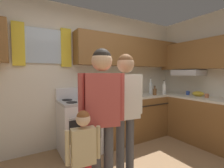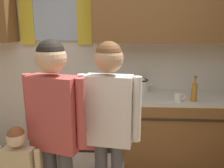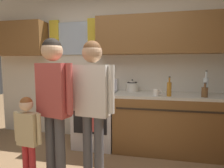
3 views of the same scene
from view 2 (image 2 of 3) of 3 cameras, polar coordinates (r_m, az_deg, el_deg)
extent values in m
cube|color=silver|center=(3.09, 0.28, 6.34)|extent=(4.60, 0.10, 2.60)
cube|color=silver|center=(3.12, -13.67, 15.66)|extent=(0.56, 0.03, 0.58)
cube|color=yellow|center=(3.23, -20.23, 15.14)|extent=(0.18, 0.04, 0.68)
cube|color=yellow|center=(3.03, -6.73, 16.01)|extent=(0.18, 0.04, 0.68)
cube|color=brown|center=(2.99, 21.16, 15.24)|extent=(2.52, 0.32, 0.60)
cube|color=brown|center=(3.17, 22.73, -11.01)|extent=(2.18, 0.62, 0.86)
cube|color=beige|center=(3.02, 23.52, -3.20)|extent=(2.18, 0.62, 0.04)
cube|color=#2D2319|center=(2.79, 25.42, -8.22)|extent=(2.06, 0.01, 0.02)
cube|color=silver|center=(3.01, -4.50, -11.24)|extent=(0.65, 0.62, 0.86)
cube|color=black|center=(2.71, -5.41, -13.09)|extent=(0.53, 0.01, 0.36)
cylinder|color=#ADADB2|center=(2.59, -5.60, -9.00)|extent=(0.53, 0.02, 0.02)
cube|color=#ADADB2|center=(2.85, -4.67, -3.01)|extent=(0.65, 0.62, 0.04)
cube|color=silver|center=(3.08, -4.05, 0.58)|extent=(0.65, 0.08, 0.20)
cylinder|color=black|center=(2.74, -8.42, -3.26)|extent=(0.17, 0.17, 0.01)
cylinder|color=black|center=(2.69, -1.66, -3.40)|extent=(0.17, 0.17, 0.01)
cylinder|color=black|center=(3.00, -7.40, -1.74)|extent=(0.17, 0.17, 0.01)
cylinder|color=black|center=(2.96, -1.22, -1.84)|extent=(0.17, 0.17, 0.01)
cube|color=#CC4C4C|center=(2.66, -5.54, -12.66)|extent=(0.20, 0.02, 0.34)
cylinder|color=#B27223|center=(2.71, 19.57, -2.01)|extent=(0.06, 0.06, 0.20)
cylinder|color=#B27223|center=(2.68, 19.80, 0.77)|extent=(0.02, 0.02, 0.07)
cylinder|color=#3F382D|center=(2.67, 19.87, 1.66)|extent=(0.03, 0.03, 0.02)
cylinder|color=white|center=(2.67, 15.87, -3.18)|extent=(0.08, 0.08, 0.09)
torus|color=white|center=(2.68, 16.96, -3.08)|extent=(0.07, 0.01, 0.07)
cylinder|color=silver|center=(2.96, 7.18, -0.62)|extent=(0.20, 0.20, 0.14)
cone|color=silver|center=(2.94, 7.23, 1.17)|extent=(0.18, 0.18, 0.05)
sphere|color=black|center=(2.93, 7.25, 1.74)|extent=(0.02, 0.02, 0.02)
cone|color=silver|center=(2.96, 9.70, -0.13)|extent=(0.09, 0.04, 0.07)
torus|color=black|center=(2.94, 7.23, 0.98)|extent=(0.17, 0.17, 0.02)
cube|color=#BF4C47|center=(1.77, -13.99, -7.05)|extent=(0.40, 0.25, 0.57)
cylinder|color=#BF4C47|center=(1.66, -7.63, -7.34)|extent=(0.07, 0.07, 0.52)
cylinder|color=#BF4C47|center=(1.89, -19.65, -5.44)|extent=(0.07, 0.07, 0.52)
sphere|color=#DBAD84|center=(1.67, -14.81, 6.30)|extent=(0.22, 0.22, 0.22)
sphere|color=black|center=(1.67, -14.87, 7.23)|extent=(0.20, 0.20, 0.20)
cube|color=white|center=(1.82, -0.72, -6.52)|extent=(0.38, 0.20, 0.56)
cylinder|color=white|center=(1.78, 6.13, -6.27)|extent=(0.07, 0.07, 0.51)
cylinder|color=white|center=(1.87, -7.26, -5.38)|extent=(0.07, 0.07, 0.51)
sphere|color=tan|center=(1.72, -0.76, 6.33)|extent=(0.22, 0.22, 0.22)
sphere|color=brown|center=(1.72, -0.76, 7.23)|extent=(0.20, 0.20, 0.20)
cylinder|color=#D1BC8C|center=(2.02, -25.63, -17.81)|extent=(0.04, 0.04, 0.32)
sphere|color=beige|center=(1.83, -22.54, -12.04)|extent=(0.14, 0.14, 0.14)
sphere|color=brown|center=(1.82, -22.59, -11.55)|extent=(0.13, 0.13, 0.13)
camera|label=1|loc=(1.34, -80.38, -12.77)|focal=25.71mm
camera|label=3|loc=(0.62, 103.41, -39.22)|focal=29.14mm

